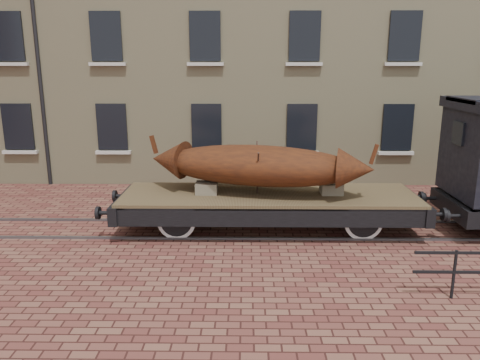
{
  "coord_description": "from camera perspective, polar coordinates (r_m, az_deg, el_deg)",
  "views": [
    {
      "loc": [
        -1.03,
        -12.19,
        4.47
      ],
      "look_at": [
        -1.21,
        0.5,
        1.3
      ],
      "focal_mm": 35.0,
      "sensor_mm": 36.0,
      "label": 1
    }
  ],
  "objects": [
    {
      "name": "ground",
      "position": [
        13.03,
        5.32,
        -6.11
      ],
      "size": [
        90.0,
        90.0,
        0.0
      ],
      "primitive_type": "plane",
      "color": "#5A2A25"
    },
    {
      "name": "iron_boat",
      "position": [
        12.48,
        2.15,
        1.81
      ],
      "size": [
        6.1,
        2.85,
        1.49
      ],
      "color": "#54250E",
      "rests_on": "flatcar_wagon"
    },
    {
      "name": "rail_track",
      "position": [
        13.02,
        5.33,
        -5.98
      ],
      "size": [
        30.0,
        1.52,
        0.06
      ],
      "color": "#59595E",
      "rests_on": "ground"
    },
    {
      "name": "warehouse_cream",
      "position": [
        22.69,
        11.75,
        20.15
      ],
      "size": [
        40.0,
        10.19,
        14.0
      ],
      "color": "tan",
      "rests_on": "ground"
    },
    {
      "name": "flatcar_wagon",
      "position": [
        12.74,
        3.51,
        -2.56
      ],
      "size": [
        8.94,
        2.42,
        1.35
      ],
      "color": "brown",
      "rests_on": "ground"
    }
  ]
}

